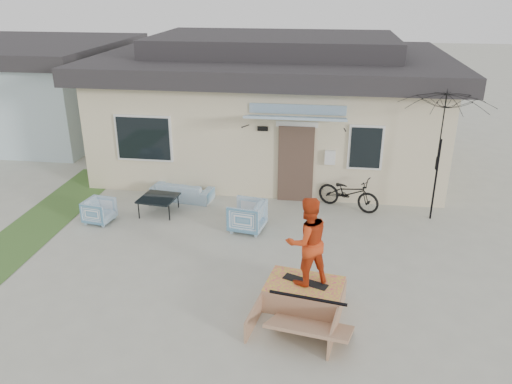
# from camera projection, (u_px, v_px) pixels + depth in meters

# --- Properties ---
(ground) EXTENTS (90.00, 90.00, 0.00)m
(ground) POSITION_uv_depth(u_px,v_px,m) (228.00, 286.00, 10.11)
(ground) COLOR #A8A898
(ground) RESTS_ON ground
(grass_strip) EXTENTS (1.40, 8.00, 0.01)m
(grass_strip) POSITION_uv_depth(u_px,v_px,m) (38.00, 225.00, 12.61)
(grass_strip) COLOR #3A602A
(grass_strip) RESTS_ON ground
(house) EXTENTS (10.80, 8.49, 4.10)m
(house) POSITION_uv_depth(u_px,v_px,m) (274.00, 102.00, 16.67)
(house) COLOR beige
(house) RESTS_ON ground
(neighbor_house) EXTENTS (8.60, 7.60, 3.50)m
(neighbor_house) POSITION_uv_depth(u_px,v_px,m) (13.00, 86.00, 19.93)
(neighbor_house) COLOR silver
(neighbor_house) RESTS_ON ground
(loveseat) EXTENTS (1.75, 0.74, 0.66)m
(loveseat) POSITION_uv_depth(u_px,v_px,m) (182.00, 188.00, 14.02)
(loveseat) COLOR teal
(loveseat) RESTS_ON ground
(armchair_left) EXTENTS (0.70, 0.73, 0.67)m
(armchair_left) POSITION_uv_depth(u_px,v_px,m) (99.00, 210.00, 12.67)
(armchair_left) COLOR teal
(armchair_left) RESTS_ON ground
(armchair_right) EXTENTS (0.86, 0.90, 0.81)m
(armchair_right) POSITION_uv_depth(u_px,v_px,m) (247.00, 214.00, 12.24)
(armchair_right) COLOR teal
(armchair_right) RESTS_ON ground
(coffee_table) EXTENTS (0.99, 0.99, 0.44)m
(coffee_table) POSITION_uv_depth(u_px,v_px,m) (159.00, 205.00, 13.21)
(coffee_table) COLOR black
(coffee_table) RESTS_ON ground
(bicycle) EXTENTS (1.79, 1.23, 1.08)m
(bicycle) POSITION_uv_depth(u_px,v_px,m) (349.00, 189.00, 13.36)
(bicycle) COLOR black
(bicycle) RESTS_ON ground
(patio_umbrella) EXTENTS (2.56, 2.42, 2.20)m
(patio_umbrella) POSITION_uv_depth(u_px,v_px,m) (439.00, 153.00, 12.32)
(patio_umbrella) COLOR black
(patio_umbrella) RESTS_ON ground
(skate_ramp) EXTENTS (1.68, 2.05, 0.46)m
(skate_ramp) POSITION_uv_depth(u_px,v_px,m) (304.00, 294.00, 9.43)
(skate_ramp) COLOR #A27556
(skate_ramp) RESTS_ON ground
(skateboard) EXTENTS (0.87, 0.51, 0.05)m
(skateboard) POSITION_uv_depth(u_px,v_px,m) (305.00, 281.00, 9.37)
(skateboard) COLOR black
(skateboard) RESTS_ON skate_ramp
(skater) EXTENTS (1.02, 0.95, 1.67)m
(skater) POSITION_uv_depth(u_px,v_px,m) (307.00, 240.00, 9.04)
(skater) COLOR red
(skater) RESTS_ON skateboard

